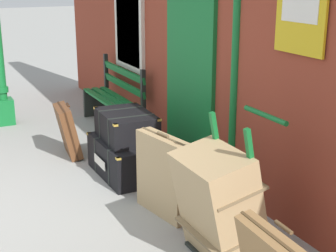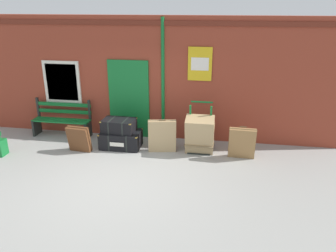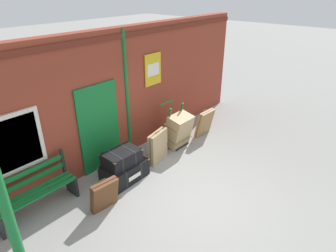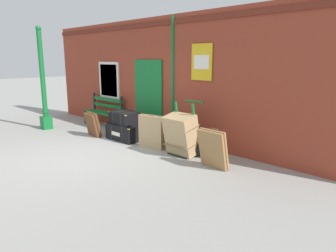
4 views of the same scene
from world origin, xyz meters
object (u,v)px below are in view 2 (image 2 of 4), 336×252
porters_trolley (200,139)px  large_brown_trunk (200,134)px  suitcase_oxblood (162,136)px  suitcase_beige (242,143)px  steamer_trunk_middle (119,125)px  steamer_trunk_base (121,139)px  suitcase_charcoal (79,139)px  platform_bench (62,120)px

porters_trolley → large_brown_trunk: porters_trolley is taller
large_brown_trunk → suitcase_oxblood: bearing=-176.0°
suitcase_oxblood → suitcase_beige: 1.93m
large_brown_trunk → steamer_trunk_middle: bearing=179.8°
suitcase_beige → steamer_trunk_middle: bearing=176.3°
porters_trolley → suitcase_beige: bearing=-19.9°
large_brown_trunk → steamer_trunk_base: bearing=-179.9°
steamer_trunk_base → large_brown_trunk: bearing=0.1°
large_brown_trunk → suitcase_charcoal: 2.97m
platform_bench → suitcase_charcoal: 1.34m
suitcase_oxblood → suitcase_beige: (1.92, -0.13, -0.00)m
steamer_trunk_base → suitcase_charcoal: suitcase_charcoal is taller
steamer_trunk_base → suitcase_beige: suitcase_beige is taller
steamer_trunk_base → large_brown_trunk: (2.00, 0.01, 0.27)m
platform_bench → suitcase_beige: 4.90m
steamer_trunk_base → suitcase_beige: (3.01, -0.18, 0.19)m
steamer_trunk_middle → large_brown_trunk: large_brown_trunk is taller
large_brown_trunk → suitcase_oxblood: (-0.92, -0.06, -0.08)m
platform_bench → suitcase_charcoal: bearing=-47.2°
suitcase_oxblood → suitcase_charcoal: 2.05m
porters_trolley → large_brown_trunk: bearing=-90.0°
suitcase_charcoal → large_brown_trunk: bearing=8.7°
steamer_trunk_middle → suitcase_oxblood: (1.12, -0.07, -0.18)m
steamer_trunk_base → large_brown_trunk: large_brown_trunk is taller
steamer_trunk_middle → large_brown_trunk: 2.04m
large_brown_trunk → suitcase_charcoal: bearing=-171.3°
steamer_trunk_middle → porters_trolley: 2.07m
steamer_trunk_base → suitcase_beige: size_ratio=1.26×
large_brown_trunk → porters_trolley: bearing=90.0°
platform_bench → steamer_trunk_base: platform_bench is taller
steamer_trunk_middle → suitcase_charcoal: (-0.89, -0.46, -0.25)m
porters_trolley → steamer_trunk_base: bearing=-174.9°
steamer_trunk_middle → suitcase_beige: (3.05, -0.20, -0.18)m
suitcase_charcoal → suitcase_beige: bearing=3.8°
steamer_trunk_middle → suitcase_oxblood: suitcase_oxblood is taller
steamer_trunk_middle → large_brown_trunk: (2.04, -0.01, -0.10)m
steamer_trunk_base → large_brown_trunk: 2.02m
suitcase_charcoal → suitcase_oxblood: bearing=10.9°
platform_bench → large_brown_trunk: size_ratio=1.68×
suitcase_beige → large_brown_trunk: bearing=169.3°
porters_trolley → suitcase_oxblood: (-0.92, -0.24, 0.13)m
suitcase_oxblood → suitcase_beige: bearing=-3.7°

